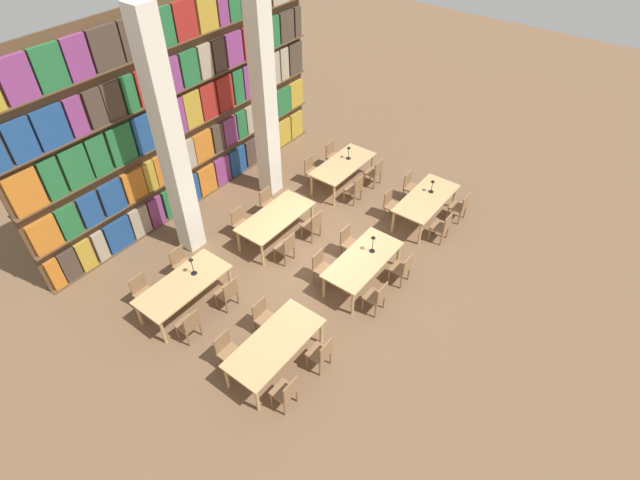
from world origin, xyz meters
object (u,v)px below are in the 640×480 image
object	(u,v)px
desk_lamp_1	(432,184)
chair_12	(189,324)
chair_11	(411,186)
chair_22	(375,172)
chair_15	(182,263)
desk_lamp_2	(192,263)
chair_9	(391,204)
reading_table_4	(276,218)
pillar_center	(264,94)
chair_13	(143,291)
pillar_left	(170,144)
chair_14	(228,292)
chair_16	(286,247)
chair_21	(312,170)
chair_0	(286,392)
chair_17	(241,223)
chair_20	(355,189)
reading_table_0	(275,344)
reading_table_1	(363,261)
chair_1	(228,350)
chair_2	(321,353)
reading_table_5	(343,166)
chair_6	(402,268)
reading_table_2	(426,200)
chair_10	(460,206)
chair_5	(322,267)
chair_4	(377,297)
desk_lamp_3	(349,150)
chair_7	(349,242)
chair_18	(313,224)
reading_table_3	(183,286)
chair_8	(442,226)
desk_lamp_0	(373,241)
chair_23	(333,155)
chair_19	(269,202)

from	to	relation	value
desk_lamp_1	chair_12	world-z (taller)	desk_lamp_1
chair_11	chair_22	xyz separation A→B (m)	(-0.02, 1.19, 0.00)
chair_15	desk_lamp_2	distance (m)	0.97
chair_9	reading_table_4	xyz separation A→B (m)	(-2.54, 1.94, 0.21)
pillar_center	chair_13	distance (m)	5.79
pillar_left	chair_22	size ratio (longest dim) A/B	6.94
chair_14	chair_16	xyz separation A→B (m)	(1.94, -0.07, 0.00)
chair_21	chair_0	bearing A→B (deg)	34.20
chair_17	chair_20	bearing A→B (deg)	153.59
reading_table_0	reading_table_1	bearing A→B (deg)	-1.46
chair_1	chair_14	bearing A→B (deg)	-134.80
chair_2	chair_13	size ratio (longest dim) A/B	1.00
reading_table_5	chair_20	bearing A→B (deg)	-122.73
chair_1	chair_6	xyz separation A→B (m)	(4.15, -1.61, 0.00)
reading_table_2	chair_20	xyz separation A→B (m)	(-0.51, 1.96, -0.21)
reading_table_0	reading_table_4	bearing A→B (deg)	40.91
chair_2	chair_10	bearing A→B (deg)	-1.16
reading_table_2	chair_10	distance (m)	0.97
chair_5	chair_4	bearing A→B (deg)	90.00
reading_table_0	chair_22	size ratio (longest dim) A/B	2.47
chair_5	chair_10	distance (m)	4.42
chair_22	chair_0	bearing A→B (deg)	-159.95
chair_6	desk_lamp_3	xyz separation A→B (m)	(2.75, 3.48, 0.56)
chair_20	chair_15	bearing A→B (deg)	162.42
desk_lamp_1	chair_17	xyz separation A→B (m)	(-3.85, 3.45, -0.54)
chair_0	chair_1	distance (m)	1.53
pillar_center	chair_17	size ratio (longest dim) A/B	6.94
chair_1	chair_7	bearing A→B (deg)	178.93
pillar_center	desk_lamp_1	distance (m)	5.03
chair_18	reading_table_3	bearing A→B (deg)	166.91
chair_20	reading_table_4	bearing A→B (deg)	163.63
chair_5	chair_6	xyz separation A→B (m)	(1.12, -1.53, 0.00)
chair_8	desk_lamp_0	bearing A→B (deg)	159.91
reading_table_0	reading_table_1	distance (m)	3.03
desk_lamp_0	chair_23	size ratio (longest dim) A/B	0.56
chair_8	chair_19	xyz separation A→B (m)	(-1.97, 4.24, 0.00)
chair_0	reading_table_5	distance (m)	7.40
chair_22	reading_table_1	bearing A→B (deg)	-151.50
pillar_left	chair_4	xyz separation A→B (m)	(0.99, -5.01, -2.54)
chair_10	reading_table_4	size ratio (longest dim) A/B	0.41
reading_table_0	chair_7	bearing A→B (deg)	10.96
chair_11	desk_lamp_1	size ratio (longest dim) A/B	2.19
chair_9	chair_18	distance (m)	2.29
chair_4	chair_9	bearing A→B (deg)	25.85
pillar_center	desk_lamp_2	distance (m)	4.87
chair_6	chair_10	distance (m)	3.02
chair_9	chair_10	world-z (taller)	same
chair_7	chair_12	xyz separation A→B (m)	(-4.17, 1.19, 0.00)
chair_8	chair_13	world-z (taller)	same
pillar_center	chair_15	distance (m)	4.81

